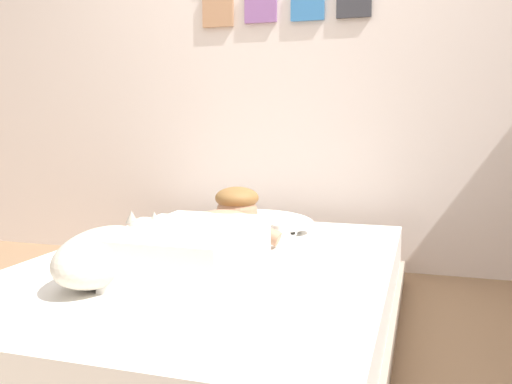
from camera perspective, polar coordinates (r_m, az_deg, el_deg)
The scene contains 8 objects.
ground_plane at distance 2.17m, azimuth -6.97°, elevation -16.56°, with size 13.40×13.40×0.00m, color #8C6B4C.
back_wall at distance 3.40m, azimuth 3.14°, elevation 13.69°, with size 4.70×0.12×2.50m.
bed at distance 2.31m, azimuth -4.68°, elevation -10.96°, with size 1.48×2.02×0.31m.
pillow at distance 2.82m, azimuth 0.86°, elevation -3.06°, with size 0.52×0.32×0.11m, color white.
person_lying at distance 2.18m, azimuth -5.10°, elevation -4.85°, with size 0.43×0.92×0.27m.
dog at distance 2.02m, azimuth -14.97°, elevation -6.17°, with size 0.26×0.57×0.21m.
coffee_cup at distance 2.65m, azimuth 2.67°, elevation -4.16°, with size 0.13×0.09×0.07m.
cell_phone at distance 2.16m, azimuth -11.20°, elevation -7.89°, with size 0.07×0.14×0.01m, color black.
Camera 1 is at (0.82, -1.81, 0.88)m, focal length 38.42 mm.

